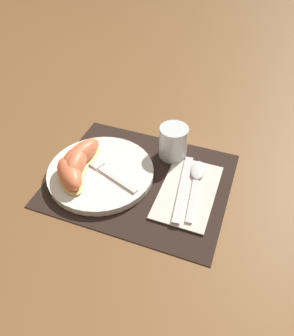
{
  "coord_description": "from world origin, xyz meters",
  "views": [
    {
      "loc": [
        0.2,
        -0.49,
        0.54
      ],
      "look_at": [
        0.01,
        0.02,
        0.02
      ],
      "focal_mm": 35.0,
      "sensor_mm": 36.0,
      "label": 1
    }
  ],
  "objects_px": {
    "plate": "(101,172)",
    "knife": "(183,189)",
    "spoon": "(196,178)",
    "citrus_wedge_0": "(81,155)",
    "citrus_wedge_3": "(70,174)",
    "juice_glass": "(173,144)",
    "fork": "(102,169)",
    "citrus_wedge_2": "(77,163)",
    "citrus_wedge_1": "(73,161)"
  },
  "relations": [
    {
      "from": "plate",
      "to": "spoon",
      "type": "height_order",
      "value": "plate"
    },
    {
      "from": "knife",
      "to": "citrus_wedge_1",
      "type": "xyz_separation_m",
      "value": [
        -0.26,
        -0.03,
        0.03
      ]
    },
    {
      "from": "fork",
      "to": "citrus_wedge_1",
      "type": "xyz_separation_m",
      "value": [
        -0.07,
        -0.01,
        0.01
      ]
    },
    {
      "from": "knife",
      "to": "citrus_wedge_1",
      "type": "height_order",
      "value": "citrus_wedge_1"
    },
    {
      "from": "juice_glass",
      "to": "citrus_wedge_1",
      "type": "height_order",
      "value": "juice_glass"
    },
    {
      "from": "knife",
      "to": "fork",
      "type": "height_order",
      "value": "fork"
    },
    {
      "from": "juice_glass",
      "to": "citrus_wedge_2",
      "type": "bearing_deg",
      "value": -142.31
    },
    {
      "from": "juice_glass",
      "to": "citrus_wedge_1",
      "type": "xyz_separation_m",
      "value": [
        -0.2,
        -0.13,
        -0.0
      ]
    },
    {
      "from": "knife",
      "to": "citrus_wedge_3",
      "type": "distance_m",
      "value": 0.25
    },
    {
      "from": "knife",
      "to": "spoon",
      "type": "distance_m",
      "value": 0.05
    },
    {
      "from": "plate",
      "to": "citrus_wedge_2",
      "type": "distance_m",
      "value": 0.06
    },
    {
      "from": "plate",
      "to": "citrus_wedge_0",
      "type": "bearing_deg",
      "value": 170.1
    },
    {
      "from": "knife",
      "to": "citrus_wedge_2",
      "type": "distance_m",
      "value": 0.24
    },
    {
      "from": "juice_glass",
      "to": "citrus_wedge_2",
      "type": "distance_m",
      "value": 0.23
    },
    {
      "from": "spoon",
      "to": "fork",
      "type": "distance_m",
      "value": 0.22
    },
    {
      "from": "juice_glass",
      "to": "spoon",
      "type": "distance_m",
      "value": 0.1
    },
    {
      "from": "citrus_wedge_0",
      "to": "spoon",
      "type": "bearing_deg",
      "value": 11.03
    },
    {
      "from": "knife",
      "to": "citrus_wedge_0",
      "type": "xyz_separation_m",
      "value": [
        -0.24,
        -0.01,
        0.03
      ]
    },
    {
      "from": "spoon",
      "to": "juice_glass",
      "type": "bearing_deg",
      "value": 139.97
    },
    {
      "from": "citrus_wedge_0",
      "to": "citrus_wedge_2",
      "type": "bearing_deg",
      "value": -81.99
    },
    {
      "from": "citrus_wedge_1",
      "to": "citrus_wedge_2",
      "type": "relative_size",
      "value": 0.8
    },
    {
      "from": "spoon",
      "to": "citrus_wedge_0",
      "type": "xyz_separation_m",
      "value": [
        -0.26,
        -0.05,
        0.03
      ]
    },
    {
      "from": "citrus_wedge_2",
      "to": "citrus_wedge_1",
      "type": "bearing_deg",
      "value": 152.85
    },
    {
      "from": "citrus_wedge_0",
      "to": "citrus_wedge_1",
      "type": "relative_size",
      "value": 1.34
    },
    {
      "from": "juice_glass",
      "to": "citrus_wedge_0",
      "type": "relative_size",
      "value": 0.62
    },
    {
      "from": "plate",
      "to": "fork",
      "type": "height_order",
      "value": "fork"
    },
    {
      "from": "juice_glass",
      "to": "fork",
      "type": "distance_m",
      "value": 0.18
    },
    {
      "from": "citrus_wedge_3",
      "to": "citrus_wedge_1",
      "type": "bearing_deg",
      "value": 112.34
    },
    {
      "from": "fork",
      "to": "citrus_wedge_3",
      "type": "relative_size",
      "value": 1.58
    },
    {
      "from": "knife",
      "to": "spoon",
      "type": "xyz_separation_m",
      "value": [
        0.02,
        0.04,
        0.0
      ]
    },
    {
      "from": "knife",
      "to": "citrus_wedge_2",
      "type": "relative_size",
      "value": 1.65
    },
    {
      "from": "plate",
      "to": "citrus_wedge_3",
      "type": "xyz_separation_m",
      "value": [
        -0.05,
        -0.05,
        0.03
      ]
    },
    {
      "from": "juice_glass",
      "to": "knife",
      "type": "bearing_deg",
      "value": -62.26
    },
    {
      "from": "citrus_wedge_0",
      "to": "plate",
      "type": "bearing_deg",
      "value": -9.9
    },
    {
      "from": "plate",
      "to": "juice_glass",
      "type": "height_order",
      "value": "juice_glass"
    },
    {
      "from": "plate",
      "to": "citrus_wedge_3",
      "type": "relative_size",
      "value": 2.17
    },
    {
      "from": "plate",
      "to": "knife",
      "type": "bearing_deg",
      "value": 5.06
    },
    {
      "from": "citrus_wedge_0",
      "to": "knife",
      "type": "bearing_deg",
      "value": 1.83
    },
    {
      "from": "juice_glass",
      "to": "knife",
      "type": "height_order",
      "value": "juice_glass"
    },
    {
      "from": "spoon",
      "to": "citrus_wedge_1",
      "type": "distance_m",
      "value": 0.29
    },
    {
      "from": "citrus_wedge_2",
      "to": "citrus_wedge_3",
      "type": "xyz_separation_m",
      "value": [
        0.0,
        -0.04,
        -0.0
      ]
    },
    {
      "from": "plate",
      "to": "citrus_wedge_2",
      "type": "relative_size",
      "value": 1.98
    },
    {
      "from": "juice_glass",
      "to": "citrus_wedge_3",
      "type": "relative_size",
      "value": 0.73
    },
    {
      "from": "citrus_wedge_1",
      "to": "citrus_wedge_0",
      "type": "bearing_deg",
      "value": 55.13
    },
    {
      "from": "knife",
      "to": "citrus_wedge_3",
      "type": "xyz_separation_m",
      "value": [
        -0.24,
        -0.07,
        0.03
      ]
    },
    {
      "from": "juice_glass",
      "to": "citrus_wedge_0",
      "type": "height_order",
      "value": "juice_glass"
    },
    {
      "from": "juice_glass",
      "to": "spoon",
      "type": "bearing_deg",
      "value": -40.03
    },
    {
      "from": "spoon",
      "to": "fork",
      "type": "relative_size",
      "value": 1.05
    },
    {
      "from": "citrus_wedge_0",
      "to": "citrus_wedge_1",
      "type": "height_order",
      "value": "citrus_wedge_0"
    },
    {
      "from": "citrus_wedge_1",
      "to": "citrus_wedge_2",
      "type": "distance_m",
      "value": 0.02
    }
  ]
}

